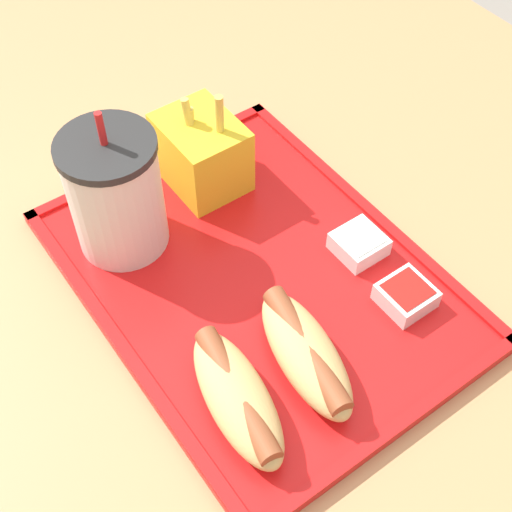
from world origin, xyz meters
TOP-DOWN VIEW (x-y plane):
  - dining_table at (0.00, 0.00)m, footprint 1.43×1.11m
  - food_tray at (-0.04, -0.00)m, footprint 0.42×0.31m
  - soda_cup at (0.08, 0.08)m, footprint 0.10×0.10m
  - hot_dog_far at (-0.15, 0.10)m, footprint 0.15×0.07m
  - hot_dog_near at (-0.15, 0.02)m, footprint 0.15×0.08m
  - fries_carton at (0.10, -0.03)m, footprint 0.09×0.07m
  - sauce_cup_mayo at (-0.07, -0.10)m, footprint 0.05×0.05m
  - sauce_cup_ketchup at (-0.15, -0.10)m, footprint 0.05×0.05m

SIDE VIEW (x-z plane):
  - dining_table at x=0.00m, z-range 0.00..0.77m
  - food_tray at x=-0.04m, z-range 0.77..0.79m
  - sauce_cup_mayo at x=-0.07m, z-range 0.78..0.81m
  - sauce_cup_ketchup at x=-0.15m, z-range 0.78..0.81m
  - hot_dog_far at x=-0.15m, z-range 0.79..0.82m
  - hot_dog_near at x=-0.15m, z-range 0.79..0.82m
  - fries_carton at x=0.10m, z-range 0.76..0.89m
  - soda_cup at x=0.08m, z-range 0.77..0.93m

